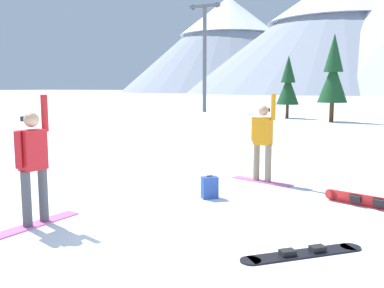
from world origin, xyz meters
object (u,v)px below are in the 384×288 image
object	(u,v)px
snowboarder_midground	(263,140)
loose_snowboard_far_spare	(303,253)
loose_snowboard_near_left	(368,201)
pine_tree_leaning	(333,74)
backpack_blue	(209,188)
ski_lift_tower	(205,51)
snowboarder_foreground	(33,164)
pine_tree_young	(288,84)

from	to	relation	value
snowboarder_midground	loose_snowboard_far_spare	bearing A→B (deg)	-66.36
loose_snowboard_near_left	pine_tree_leaning	size ratio (longest dim) A/B	0.28
snowboarder_midground	backpack_blue	xyz separation A→B (m)	(-0.53, -1.91, -0.78)
backpack_blue	loose_snowboard_far_spare	bearing A→B (deg)	-42.82
loose_snowboard_near_left	ski_lift_tower	xyz separation A→B (m)	(-15.85, 27.65, 5.44)
snowboarder_foreground	pine_tree_young	world-z (taller)	pine_tree_young
snowboarder_foreground	snowboarder_midground	size ratio (longest dim) A/B	1.01
snowboarder_foreground	loose_snowboard_far_spare	bearing A→B (deg)	8.92
backpack_blue	snowboarder_foreground	bearing A→B (deg)	-123.85
loose_snowboard_near_left	ski_lift_tower	distance (m)	32.33
snowboarder_midground	loose_snowboard_near_left	size ratio (longest dim) A/B	1.28
pine_tree_leaning	backpack_blue	bearing A→B (deg)	-88.51
loose_snowboard_near_left	pine_tree_young	size ratio (longest dim) A/B	0.36
backpack_blue	ski_lift_tower	size ratio (longest dim) A/B	0.05
snowboarder_foreground	snowboarder_midground	bearing A→B (deg)	62.98
snowboarder_foreground	snowboarder_midground	distance (m)	5.27
loose_snowboard_far_spare	loose_snowboard_near_left	size ratio (longest dim) A/B	0.92
loose_snowboard_far_spare	pine_tree_young	bearing A→B (deg)	103.79
snowboarder_midground	pine_tree_young	distance (m)	22.02
pine_tree_young	ski_lift_tower	world-z (taller)	ski_lift_tower
pine_tree_young	loose_snowboard_near_left	bearing A→B (deg)	-73.12
loose_snowboard_far_spare	snowboarder_foreground	bearing A→B (deg)	-171.08
loose_snowboard_far_spare	backpack_blue	size ratio (longest dim) A/B	3.18
loose_snowboard_far_spare	pine_tree_leaning	bearing A→B (deg)	96.91
snowboarder_foreground	loose_snowboard_near_left	distance (m)	5.97
pine_tree_leaning	pine_tree_young	size ratio (longest dim) A/B	1.25
snowboarder_foreground	pine_tree_leaning	distance (m)	24.33
pine_tree_leaning	ski_lift_tower	distance (m)	14.37
pine_tree_young	ski_lift_tower	distance (m)	10.66
pine_tree_leaning	ski_lift_tower	size ratio (longest dim) A/B	0.58
backpack_blue	pine_tree_young	size ratio (longest dim) A/B	0.10
loose_snowboard_far_spare	pine_tree_leaning	world-z (taller)	pine_tree_leaning
ski_lift_tower	snowboarder_midground	bearing A→B (deg)	-63.01
snowboarder_midground	loose_snowboard_far_spare	xyz separation A→B (m)	(1.77, -4.04, -0.97)
pine_tree_young	loose_snowboard_far_spare	bearing A→B (deg)	-76.21
loose_snowboard_far_spare	pine_tree_leaning	distance (m)	23.92
pine_tree_leaning	pine_tree_young	distance (m)	4.00
loose_snowboard_near_left	snowboarder_foreground	bearing A→B (deg)	-144.26
loose_snowboard_near_left	pine_tree_young	distance (m)	23.88
snowboarder_midground	pine_tree_leaning	distance (m)	19.65
pine_tree_young	snowboarder_foreground	bearing A→B (deg)	-85.40
snowboarder_midground	ski_lift_tower	distance (m)	29.98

